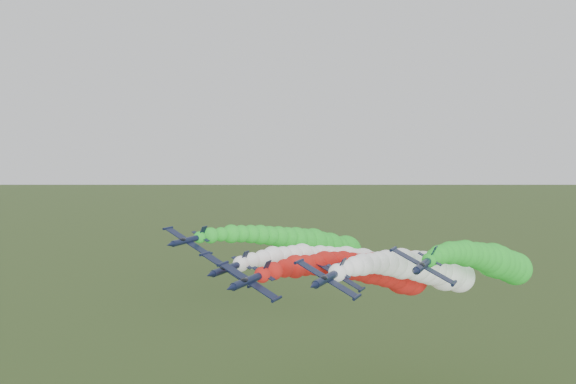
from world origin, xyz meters
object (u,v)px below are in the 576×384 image
object	(u,v)px
jet_outer_left	(315,245)
jet_trail	(425,268)
jet_inner_right	(429,270)
jet_lead	(379,272)
jet_outer_right	(494,262)
jet_inner_left	(355,264)

from	to	relation	value
jet_outer_left	jet_trail	xyz separation A→B (m)	(27.42, 4.93, -4.57)
jet_inner_right	jet_lead	bearing A→B (deg)	-163.87
jet_outer_right	jet_inner_left	bearing A→B (deg)	-168.52
jet_outer_left	jet_trail	size ratio (longest dim) A/B	1.01
jet_lead	jet_inner_right	size ratio (longest dim) A/B	1.01
jet_lead	jet_inner_left	xyz separation A→B (m)	(-7.69, 5.87, -0.10)
jet_outer_left	jet_trail	bearing A→B (deg)	10.19
jet_inner_right	jet_inner_left	bearing A→B (deg)	170.68
jet_inner_left	jet_inner_right	distance (m)	18.13
jet_inner_right	jet_outer_right	size ratio (longest dim) A/B	1.00
jet_lead	jet_trail	size ratio (longest dim) A/B	1.00
jet_inner_left	jet_trail	world-z (taller)	jet_inner_left
jet_lead	jet_inner_right	bearing A→B (deg)	16.13
jet_outer_right	jet_trail	size ratio (longest dim) A/B	1.00
jet_inner_left	jet_outer_right	world-z (taller)	jet_outer_right
jet_inner_left	jet_inner_right	bearing A→B (deg)	-9.32
jet_trail	jet_lead	bearing A→B (deg)	-104.20
jet_inner_right	jet_trail	xyz separation A→B (m)	(-4.87, 18.01, -3.69)
jet_inner_left	jet_trail	xyz separation A→B (m)	(13.00, 15.08, -2.70)
jet_outer_left	jet_outer_right	distance (m)	44.51
jet_outer_right	jet_trail	bearing A→B (deg)	151.94
jet_inner_right	jet_outer_left	xyz separation A→B (m)	(-32.28, 13.09, 0.87)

